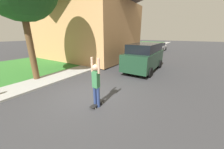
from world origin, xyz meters
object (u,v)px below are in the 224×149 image
(car_down_street, at_px, (159,47))
(skateboard, at_px, (97,104))
(suv_parked, at_px, (144,57))
(skateboarder, at_px, (96,82))

(car_down_street, height_order, skateboard, car_down_street)
(suv_parked, distance_m, car_down_street, 13.93)
(suv_parked, relative_size, skateboarder, 2.33)
(suv_parked, distance_m, skateboard, 6.36)
(car_down_street, xyz_separation_m, skateboard, (1.96, -20.08, -0.59))
(suv_parked, relative_size, skateboard, 6.24)
(skateboard, bearing_deg, car_down_street, 95.58)
(skateboarder, xyz_separation_m, skateboard, (-0.01, 0.04, -0.98))
(car_down_street, bearing_deg, suv_parked, -82.52)
(car_down_street, height_order, skateboarder, skateboarder)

